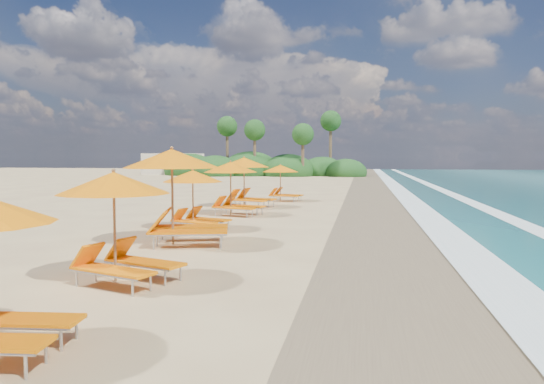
# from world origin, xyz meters

# --- Properties ---
(ground) EXTENTS (160.00, 160.00, 0.00)m
(ground) POSITION_xyz_m (0.00, 0.00, 0.00)
(ground) COLOR tan
(ground) RESTS_ON ground
(wet_sand) EXTENTS (4.00, 160.00, 0.01)m
(wet_sand) POSITION_xyz_m (4.00, 0.00, 0.01)
(wet_sand) COLOR olive
(wet_sand) RESTS_ON ground
(surf_foam) EXTENTS (4.00, 160.00, 0.01)m
(surf_foam) POSITION_xyz_m (6.70, 0.00, 0.03)
(surf_foam) COLOR white
(surf_foam) RESTS_ON ground
(station_1) EXTENTS (2.74, 2.68, 2.15)m
(station_1) POSITION_xyz_m (-1.50, -7.77, 1.20)
(station_1) COLOR olive
(station_1) RESTS_ON ground
(station_2) EXTENTS (3.29, 3.18, 2.65)m
(station_2) POSITION_xyz_m (-1.88, -3.60, 1.49)
(station_2) COLOR olive
(station_2) RESTS_ON ground
(station_3) EXTENTS (2.55, 2.49, 1.99)m
(station_3) POSITION_xyz_m (-2.33, -0.86, 1.12)
(station_3) COLOR olive
(station_3) RESTS_ON ground
(station_4) EXTENTS (2.78, 2.69, 2.23)m
(station_4) POSITION_xyz_m (-2.14, 3.33, 1.25)
(station_4) COLOR olive
(station_4) RESTS_ON ground
(station_5) EXTENTS (3.05, 2.97, 2.41)m
(station_5) POSITION_xyz_m (-2.34, 6.57, 1.35)
(station_5) COLOR olive
(station_5) RESTS_ON ground
(station_6) EXTENTS (2.42, 2.32, 1.99)m
(station_6) POSITION_xyz_m (-1.22, 10.20, 1.12)
(station_6) COLOR olive
(station_6) RESTS_ON ground
(treeline) EXTENTS (25.80, 8.80, 9.74)m
(treeline) POSITION_xyz_m (-9.94, 45.51, 1.00)
(treeline) COLOR #163D14
(treeline) RESTS_ON ground
(beach_building) EXTENTS (7.00, 5.00, 2.80)m
(beach_building) POSITION_xyz_m (-22.00, 48.00, 1.40)
(beach_building) COLOR beige
(beach_building) RESTS_ON ground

